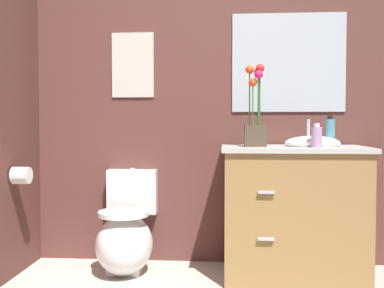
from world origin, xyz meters
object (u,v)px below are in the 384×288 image
at_px(flower_vase, 255,120).
at_px(wall_mirror, 288,63).
at_px(soap_bottle, 329,132).
at_px(toilet_paper_roll, 21,175).
at_px(toilet, 125,236).
at_px(lotion_bottle, 316,137).
at_px(wall_poster, 132,65).
at_px(vanity_cabinet, 293,210).

relative_size(flower_vase, wall_mirror, 0.67).
distance_m(soap_bottle, wall_mirror, 0.59).
height_order(flower_vase, toilet_paper_roll, flower_vase).
bearing_deg(toilet, lotion_bottle, -8.00).
relative_size(lotion_bottle, wall_poster, 0.32).
xyz_separation_m(flower_vase, wall_mirror, (0.25, 0.33, 0.41)).
bearing_deg(vanity_cabinet, wall_poster, 165.39).
distance_m(flower_vase, wall_poster, 1.02).
bearing_deg(toilet_paper_roll, wall_mirror, 14.71).
bearing_deg(wall_mirror, flower_vase, -127.53).
bearing_deg(toilet, vanity_cabinet, -1.34).
bearing_deg(vanity_cabinet, flower_vase, -172.22).
height_order(vanity_cabinet, wall_poster, wall_poster).
distance_m(vanity_cabinet, wall_poster, 1.53).
bearing_deg(toilet_paper_roll, flower_vase, 5.10).
bearing_deg(lotion_bottle, vanity_cabinet, 127.69).
distance_m(toilet, vanity_cabinet, 1.15).
relative_size(flower_vase, toilet_paper_roll, 4.87).
bearing_deg(toilet_paper_roll, toilet, 17.01).
height_order(toilet, wall_mirror, wall_mirror).
xyz_separation_m(toilet, toilet_paper_roll, (-0.64, -0.20, 0.44)).
xyz_separation_m(flower_vase, soap_bottle, (0.50, 0.12, -0.08)).
xyz_separation_m(vanity_cabinet, lotion_bottle, (0.11, -0.15, 0.49)).
bearing_deg(wall_poster, toilet_paper_roll, -144.14).
distance_m(flower_vase, lotion_bottle, 0.40).
bearing_deg(wall_poster, soap_bottle, -8.42).
xyz_separation_m(toilet, flower_vase, (0.87, -0.06, 0.80)).
height_order(soap_bottle, wall_poster, wall_poster).
bearing_deg(vanity_cabinet, toilet, 178.66).
distance_m(wall_poster, wall_mirror, 1.13).
bearing_deg(vanity_cabinet, lotion_bottle, -52.31).
bearing_deg(wall_mirror, toilet, -166.62).
bearing_deg(soap_bottle, flower_vase, -166.09).
relative_size(flower_vase, soap_bottle, 2.64).
height_order(vanity_cabinet, lotion_bottle, vanity_cabinet).
xyz_separation_m(flower_vase, wall_poster, (-0.87, 0.33, 0.40)).
relative_size(soap_bottle, toilet_paper_roll, 1.84).
bearing_deg(vanity_cabinet, toilet_paper_roll, -174.51).
bearing_deg(wall_poster, toilet, -90.00).
xyz_separation_m(soap_bottle, lotion_bottle, (-0.13, -0.24, -0.03)).
relative_size(toilet, flower_vase, 1.29).
bearing_deg(toilet_paper_roll, vanity_cabinet, 5.49).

